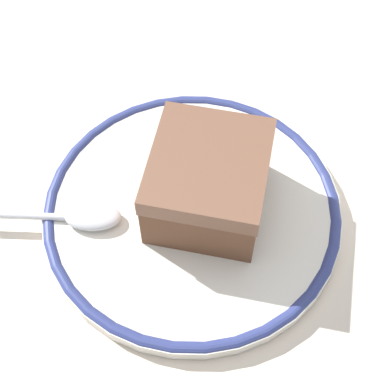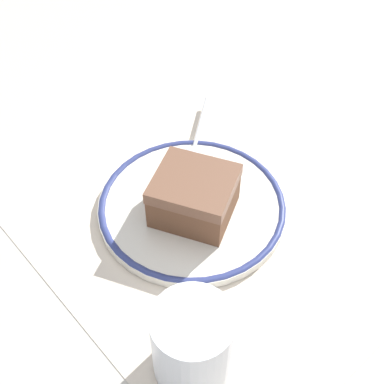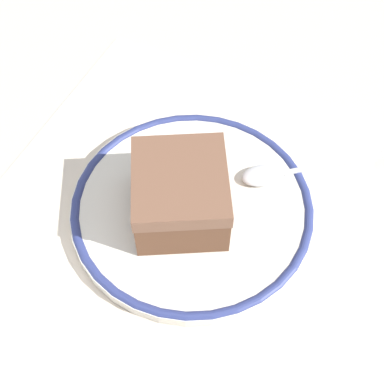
% 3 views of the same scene
% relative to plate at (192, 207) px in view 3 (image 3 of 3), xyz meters
% --- Properties ---
extents(ground_plane, '(2.40, 2.40, 0.00)m').
position_rel_plate_xyz_m(ground_plane, '(-0.03, 0.02, -0.01)').
color(ground_plane, '#B7B2A8').
extents(placemat, '(0.42, 0.31, 0.00)m').
position_rel_plate_xyz_m(placemat, '(-0.03, 0.02, -0.01)').
color(placemat, beige).
rests_on(placemat, ground_plane).
extents(plate, '(0.21, 0.21, 0.01)m').
position_rel_plate_xyz_m(plate, '(0.00, 0.00, 0.00)').
color(plate, silver).
rests_on(plate, placemat).
extents(cake_slice, '(0.11, 0.11, 0.05)m').
position_rel_plate_xyz_m(cake_slice, '(-0.01, 0.01, 0.03)').
color(cake_slice, brown).
rests_on(cake_slice, plate).
extents(spoon, '(0.10, 0.12, 0.01)m').
position_rel_plate_xyz_m(spoon, '(0.06, -0.06, 0.01)').
color(spoon, silver).
rests_on(spoon, plate).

